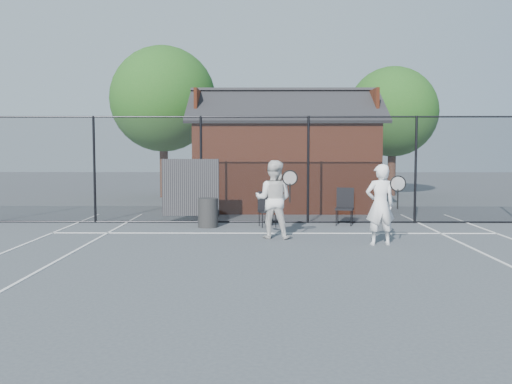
{
  "coord_description": "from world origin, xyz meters",
  "views": [
    {
      "loc": [
        -0.31,
        -10.94,
        2.08
      ],
      "look_at": [
        -0.43,
        2.0,
        1.1
      ],
      "focal_mm": 40.0,
      "sensor_mm": 36.0,
      "label": 1
    }
  ],
  "objects_px": {
    "player_back": "(273,199)",
    "player_front": "(380,205)",
    "chair_left": "(267,210)",
    "chair_right": "(344,207)",
    "waste_bin": "(208,213)",
    "clubhouse": "(285,162)"
  },
  "relations": [
    {
      "from": "player_back",
      "to": "chair_right",
      "type": "xyz_separation_m",
      "value": [
        1.99,
        2.29,
        -0.41
      ]
    },
    {
      "from": "clubhouse",
      "to": "player_back",
      "type": "distance_m",
      "value": 6.79
    },
    {
      "from": "player_front",
      "to": "chair_left",
      "type": "bearing_deg",
      "value": 130.23
    },
    {
      "from": "clubhouse",
      "to": "player_front",
      "type": "distance_m",
      "value": 7.9
    },
    {
      "from": "player_back",
      "to": "waste_bin",
      "type": "bearing_deg",
      "value": 132.93
    },
    {
      "from": "player_back",
      "to": "chair_right",
      "type": "relative_size",
      "value": 1.83
    },
    {
      "from": "player_front",
      "to": "chair_right",
      "type": "bearing_deg",
      "value": 95.35
    },
    {
      "from": "chair_right",
      "to": "player_back",
      "type": "bearing_deg",
      "value": -116.87
    },
    {
      "from": "chair_right",
      "to": "waste_bin",
      "type": "xyz_separation_m",
      "value": [
        -3.69,
        -0.46,
        -0.11
      ]
    },
    {
      "from": "waste_bin",
      "to": "clubhouse",
      "type": "bearing_deg",
      "value": 65.51
    },
    {
      "from": "chair_left",
      "to": "chair_right",
      "type": "height_order",
      "value": "chair_right"
    },
    {
      "from": "clubhouse",
      "to": "chair_right",
      "type": "height_order",
      "value": "clubhouse"
    },
    {
      "from": "chair_right",
      "to": "waste_bin",
      "type": "bearing_deg",
      "value": -158.86
    },
    {
      "from": "chair_left",
      "to": "waste_bin",
      "type": "height_order",
      "value": "chair_left"
    },
    {
      "from": "clubhouse",
      "to": "chair_left",
      "type": "bearing_deg",
      "value": -97.65
    },
    {
      "from": "player_back",
      "to": "waste_bin",
      "type": "relative_size",
      "value": 2.34
    },
    {
      "from": "player_back",
      "to": "chair_right",
      "type": "distance_m",
      "value": 3.06
    },
    {
      "from": "player_back",
      "to": "player_front",
      "type": "bearing_deg",
      "value": -22.2
    },
    {
      "from": "clubhouse",
      "to": "chair_right",
      "type": "relative_size",
      "value": 6.57
    },
    {
      "from": "player_front",
      "to": "player_back",
      "type": "relative_size",
      "value": 0.97
    },
    {
      "from": "player_front",
      "to": "chair_left",
      "type": "height_order",
      "value": "player_front"
    },
    {
      "from": "chair_left",
      "to": "waste_bin",
      "type": "xyz_separation_m",
      "value": [
        -1.58,
        -0.08,
        -0.07
      ]
    }
  ]
}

